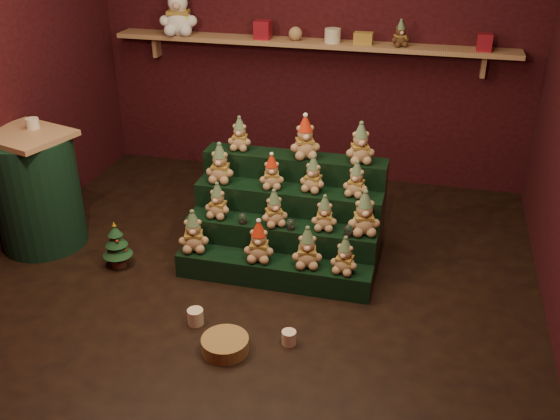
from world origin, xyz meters
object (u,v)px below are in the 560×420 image
(snow_globe_a, at_px, (243,218))
(snow_globe_c, at_px, (348,230))
(mug_left, at_px, (196,317))
(side_table, at_px, (37,191))
(brown_bear, at_px, (400,34))
(wicker_basket, at_px, (225,345))
(riser_tier_front, at_px, (273,272))
(mug_right, at_px, (289,338))
(white_bear, at_px, (178,7))
(mini_christmas_tree, at_px, (117,245))
(snow_globe_b, at_px, (291,224))

(snow_globe_a, xyz_separation_m, snow_globe_c, (0.77, 0.00, 0.01))
(mug_left, bearing_deg, snow_globe_c, 40.85)
(side_table, bearing_deg, brown_bear, 50.56)
(side_table, relative_size, wicker_basket, 3.18)
(riser_tier_front, xyz_separation_m, mug_right, (0.27, -0.63, -0.04))
(riser_tier_front, xyz_separation_m, white_bear, (-1.36, 1.82, 1.47))
(mini_christmas_tree, xyz_separation_m, white_bear, (-0.19, 1.89, 1.38))
(riser_tier_front, relative_size, snow_globe_c, 15.38)
(snow_globe_a, bearing_deg, snow_globe_b, 0.00)
(snow_globe_a, height_order, mug_left, snow_globe_a)
(brown_bear, bearing_deg, white_bear, 154.07)
(snow_globe_b, xyz_separation_m, side_table, (-1.99, -0.05, 0.06))
(snow_globe_a, bearing_deg, wicker_basket, -79.62)
(side_table, height_order, wicker_basket, side_table)
(snow_globe_a, bearing_deg, brown_bear, 61.53)
(snow_globe_c, height_order, side_table, side_table)
(snow_globe_b, relative_size, wicker_basket, 0.28)
(mug_left, height_order, mug_right, mug_left)
(snow_globe_a, xyz_separation_m, mug_right, (0.53, -0.79, -0.35))
(mug_left, xyz_separation_m, wicker_basket, (0.27, -0.21, -0.01))
(side_table, xyz_separation_m, mug_left, (1.53, -0.69, -0.40))
(white_bear, bearing_deg, mini_christmas_tree, -97.66)
(snow_globe_b, relative_size, white_bear, 0.17)
(riser_tier_front, relative_size, snow_globe_b, 17.05)
(riser_tier_front, xyz_separation_m, snow_globe_c, (0.50, 0.16, 0.32))
(side_table, relative_size, white_bear, 1.92)
(mug_right, distance_m, white_bear, 3.31)
(snow_globe_a, bearing_deg, side_table, -178.10)
(mug_left, relative_size, wicker_basket, 0.36)
(snow_globe_c, bearing_deg, mini_christmas_tree, -172.19)
(mug_left, relative_size, brown_bear, 0.48)
(mini_christmas_tree, distance_m, brown_bear, 2.90)
(riser_tier_front, distance_m, mini_christmas_tree, 1.18)
(snow_globe_a, distance_m, snow_globe_b, 0.36)
(mini_christmas_tree, bearing_deg, mug_left, -32.54)
(snow_globe_c, height_order, mug_right, snow_globe_c)
(snow_globe_c, distance_m, white_bear, 2.75)
(white_bear, bearing_deg, brown_bear, -13.42)
(snow_globe_b, distance_m, brown_bear, 2.03)
(snow_globe_c, distance_m, wicker_basket, 1.18)
(snow_globe_c, xyz_separation_m, brown_bear, (0.14, 1.66, 1.02))
(riser_tier_front, bearing_deg, snow_globe_c, 17.82)
(wicker_basket, bearing_deg, snow_globe_b, 79.27)
(white_bear, xyz_separation_m, brown_bear, (2.00, 0.00, -0.13))
(mug_right, bearing_deg, snow_globe_a, 123.98)
(white_bear, bearing_deg, snow_globe_b, -62.29)
(mug_right, relative_size, white_bear, 0.19)
(snow_globe_b, xyz_separation_m, mug_left, (-0.45, -0.75, -0.35))
(snow_globe_c, bearing_deg, snow_globe_a, 180.00)
(side_table, relative_size, mug_left, 8.87)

